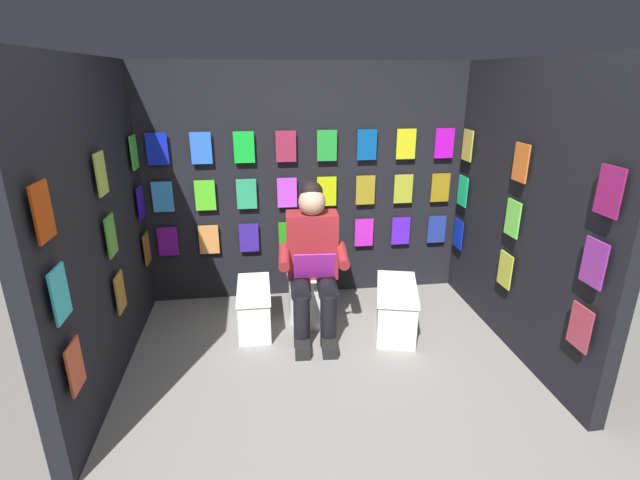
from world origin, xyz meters
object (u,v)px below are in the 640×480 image
object	(u,v)px
comic_longbox_far	(396,308)
person_reading	(313,260)
toilet	(311,280)
comic_longbox_near	(254,307)

from	to	relation	value
comic_longbox_far	person_reading	bearing A→B (deg)	5.83
toilet	person_reading	size ratio (longest dim) A/B	0.65
person_reading	toilet	bearing A→B (deg)	-89.48
comic_longbox_far	toilet	bearing A→B (deg)	-12.38
person_reading	comic_longbox_far	size ratio (longest dim) A/B	1.71
comic_longbox_near	comic_longbox_far	xyz separation A→B (m)	(-1.12, 0.19, 0.01)
person_reading	comic_longbox_near	xyz separation A→B (m)	(0.47, -0.08, -0.42)
person_reading	comic_longbox_near	bearing A→B (deg)	-6.36
toilet	person_reading	distance (m)	0.35
person_reading	comic_longbox_near	distance (m)	0.63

